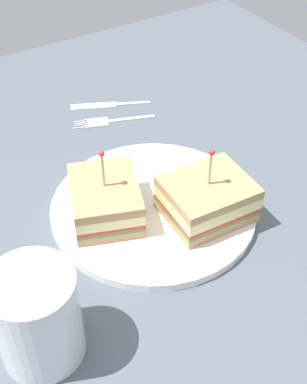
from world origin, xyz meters
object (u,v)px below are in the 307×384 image
plate (154,208)px  fork (106,121)px  drink_glass (38,321)px  sandwich_half_back (207,199)px  sandwich_half_front (105,200)px  knife (106,104)px

plate → fork: size_ratio=2.12×
drink_glass → fork: bearing=-126.6°
sandwich_half_back → sandwich_half_front: bearing=-31.0°
plate → knife: bearing=-104.6°
plate → sandwich_half_back: size_ratio=2.44×
drink_glass → knife: drink_glass is taller
plate → fork: (-4.08, -20.12, -0.36)cm
drink_glass → sandwich_half_back: bearing=-165.4°
sandwich_half_front → drink_glass: 17.91cm
sandwich_half_front → fork: (-9.68, -18.60, -3.14)cm
sandwich_half_front → plate: bearing=164.8°
sandwich_half_front → drink_glass: bearing=42.7°
sandwich_half_front → fork: 21.20cm
plate → drink_glass: drink_glass is taller
sandwich_half_back → fork: (0.41, -24.67, -3.21)cm
sandwich_half_back → plate: bearing=-45.3°
drink_glass → fork: size_ratio=0.85×
plate → knife: plate is taller
plate → fork: plate is taller
sandwich_half_front → knife: size_ratio=0.99×
fork → knife: 4.63cm
drink_glass → fork: (-22.83, -30.71, -4.16)cm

